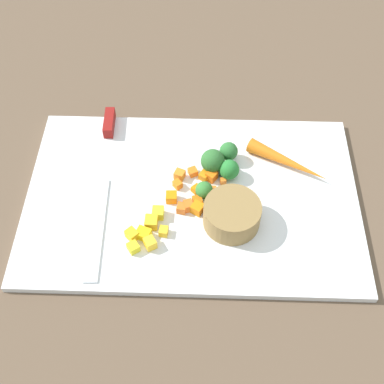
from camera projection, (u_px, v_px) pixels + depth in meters
The scene contains 29 objects.
ground_plane at pixel (192, 200), 0.85m from camera, with size 4.00×4.00×0.00m, color brown.
cutting_board at pixel (192, 198), 0.84m from camera, with size 0.55×0.35×0.01m, color white.
prep_bowl at pixel (232, 215), 0.79m from camera, with size 0.09×0.09×0.04m, color olive.
chef_knife at pixel (105, 159), 0.88m from camera, with size 0.03×0.35×0.02m.
whole_carrot at pixel (288, 162), 0.87m from camera, with size 0.03×0.03×0.15m, color orange.
carrot_dice_0 at pixel (178, 184), 0.84m from camera, with size 0.01×0.01×0.01m, color orange.
carrot_dice_1 at pixel (188, 206), 0.82m from camera, with size 0.01×0.02×0.02m, color orange.
carrot_dice_2 at pixel (197, 201), 0.82m from camera, with size 0.01×0.02×0.01m, color orange.
carrot_dice_3 at pixel (223, 181), 0.85m from camera, with size 0.01×0.01×0.01m, color orange.
carrot_dice_4 at pixel (205, 175), 0.86m from camera, with size 0.01×0.02×0.01m, color orange.
carrot_dice_5 at pixel (196, 189), 0.84m from camera, with size 0.01×0.01×0.01m, color orange.
carrot_dice_6 at pixel (213, 190), 0.84m from camera, with size 0.01×0.01×0.01m, color orange.
carrot_dice_7 at pixel (195, 172), 0.86m from camera, with size 0.01×0.01×0.01m, color orange.
carrot_dice_8 at pixel (180, 175), 0.86m from camera, with size 0.02×0.02×0.02m, color orange.
carrot_dice_9 at pixel (182, 208), 0.81m from camera, with size 0.01×0.02×0.01m, color orange.
carrot_dice_10 at pixel (171, 197), 0.83m from camera, with size 0.02×0.02×0.02m, color orange.
carrot_dice_11 at pixel (212, 176), 0.85m from camera, with size 0.02×0.02×0.02m, color orange.
carrot_dice_12 at pixel (197, 208), 0.81m from camera, with size 0.02×0.02×0.02m, color orange.
pepper_dice_0 at pixel (151, 222), 0.80m from camera, with size 0.02×0.02×0.02m, color yellow.
pepper_dice_1 at pixel (164, 231), 0.79m from camera, with size 0.02×0.01×0.01m, color yellow.
pepper_dice_2 at pixel (132, 235), 0.78m from camera, with size 0.02×0.02×0.02m, color yellow.
pepper_dice_3 at pixel (158, 213), 0.81m from camera, with size 0.02×0.02×0.02m, color yellow.
pepper_dice_4 at pixel (133, 247), 0.77m from camera, with size 0.02×0.02×0.01m, color yellow.
pepper_dice_5 at pixel (150, 243), 0.78m from camera, with size 0.02×0.02×0.02m, color yellow.
pepper_dice_6 at pixel (143, 234), 0.79m from camera, with size 0.02×0.02×0.01m, color yellow.
broccoli_floret_0 at pixel (229, 170), 0.85m from camera, with size 0.03×0.03×0.04m.
broccoli_floret_1 at pixel (229, 152), 0.87m from camera, with size 0.03×0.03×0.04m.
broccoli_floret_2 at pixel (213, 161), 0.85m from camera, with size 0.04×0.04×0.04m.
broccoli_floret_3 at pixel (204, 191), 0.82m from camera, with size 0.03×0.03×0.03m.
Camera 1 is at (0.02, -0.49, 0.69)m, focal length 47.38 mm.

